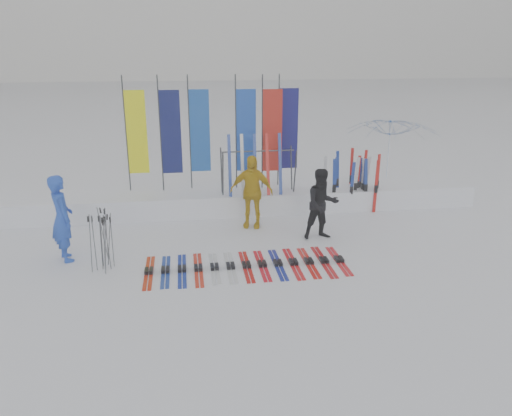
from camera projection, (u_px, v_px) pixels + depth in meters
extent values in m
plane|color=white|center=(258.00, 279.00, 10.20)|extent=(120.00, 120.00, 0.00)
cube|color=white|center=(234.00, 199.00, 14.43)|extent=(14.00, 1.60, 0.60)
imported|color=blue|center=(62.00, 218.00, 10.84)|extent=(0.72, 0.84, 1.94)
imported|color=black|center=(322.00, 204.00, 12.09)|extent=(0.91, 0.74, 1.75)
imported|color=gold|center=(251.00, 192.00, 12.87)|extent=(1.20, 0.78, 1.90)
imported|color=white|center=(390.00, 157.00, 15.39)|extent=(3.60, 3.63, 2.51)
cube|color=#B31E0E|center=(149.00, 271.00, 10.46)|extent=(0.17, 1.65, 0.07)
cube|color=navy|center=(166.00, 270.00, 10.50)|extent=(0.17, 1.58, 0.07)
cube|color=navy|center=(182.00, 269.00, 10.55)|extent=(0.17, 1.66, 0.07)
cube|color=red|center=(198.00, 268.00, 10.60)|extent=(0.17, 1.69, 0.07)
cube|color=silver|center=(214.00, 267.00, 10.65)|extent=(0.17, 1.57, 0.07)
cube|color=silver|center=(231.00, 266.00, 10.69)|extent=(0.17, 1.60, 0.07)
cube|color=#B7100E|center=(246.00, 265.00, 10.74)|extent=(0.17, 1.61, 0.07)
cube|color=red|center=(262.00, 264.00, 10.79)|extent=(0.17, 1.60, 0.07)
cube|color=navy|center=(278.00, 263.00, 10.84)|extent=(0.17, 1.61, 0.07)
cube|color=red|center=(293.00, 262.00, 10.88)|extent=(0.17, 1.66, 0.07)
cube|color=red|center=(309.00, 261.00, 10.93)|extent=(0.17, 1.62, 0.07)
cube|color=#B50E11|center=(324.00, 261.00, 10.98)|extent=(0.17, 1.69, 0.07)
cube|color=red|center=(339.00, 260.00, 11.03)|extent=(0.17, 1.56, 0.07)
cylinder|color=#595B60|center=(105.00, 246.00, 10.28)|extent=(0.10, 0.11, 1.21)
cylinder|color=#595B60|center=(107.00, 235.00, 10.88)|extent=(0.05, 0.04, 1.23)
cylinder|color=#595B60|center=(94.00, 243.00, 10.38)|extent=(0.02, 0.06, 1.25)
cylinder|color=#595B60|center=(103.00, 233.00, 10.93)|extent=(0.15, 0.02, 1.23)
cylinder|color=#595B60|center=(102.00, 241.00, 10.60)|extent=(0.05, 0.02, 1.16)
cylinder|color=#595B60|center=(104.00, 243.00, 10.52)|extent=(0.07, 0.07, 1.17)
cylinder|color=#595B60|center=(91.00, 244.00, 10.36)|extent=(0.05, 0.14, 1.25)
cylinder|color=#595B60|center=(101.00, 243.00, 10.42)|extent=(0.06, 0.09, 1.24)
cylinder|color=#595B60|center=(109.00, 239.00, 10.70)|extent=(0.16, 0.09, 1.16)
cylinder|color=#595B60|center=(107.00, 242.00, 10.51)|extent=(0.09, 0.14, 1.19)
cylinder|color=#595B60|center=(112.00, 242.00, 10.60)|extent=(0.02, 0.02, 1.15)
cylinder|color=#383A3F|center=(126.00, 135.00, 13.75)|extent=(0.04, 0.04, 3.20)
cube|color=#F1F70D|center=(137.00, 133.00, 13.78)|extent=(0.55, 0.03, 2.30)
cylinder|color=#383A3F|center=(160.00, 135.00, 13.76)|extent=(0.04, 0.04, 3.20)
cube|color=#0B1250|center=(171.00, 132.00, 13.79)|extent=(0.55, 0.03, 2.30)
cylinder|color=#383A3F|center=(190.00, 133.00, 13.97)|extent=(0.04, 0.04, 3.20)
cube|color=#174EAD|center=(200.00, 131.00, 14.00)|extent=(0.55, 0.03, 2.30)
cylinder|color=#383A3F|center=(236.00, 133.00, 14.04)|extent=(0.04, 0.04, 3.20)
cube|color=#1846B7|center=(246.00, 131.00, 14.06)|extent=(0.55, 0.03, 2.30)
cylinder|color=#383A3F|center=(262.00, 133.00, 14.02)|extent=(0.04, 0.04, 3.20)
cube|color=red|center=(272.00, 131.00, 14.04)|extent=(0.55, 0.03, 2.30)
cylinder|color=#383A3F|center=(279.00, 131.00, 14.32)|extent=(0.04, 0.04, 3.20)
cube|color=#0D0E60|center=(288.00, 129.00, 14.35)|extent=(0.55, 0.03, 2.30)
cylinder|color=#383A3F|center=(223.00, 174.00, 13.48)|extent=(0.04, 0.30, 1.23)
cylinder|color=#383A3F|center=(221.00, 170.00, 13.95)|extent=(0.04, 0.30, 1.23)
cylinder|color=#383A3F|center=(295.00, 172.00, 13.75)|extent=(0.04, 0.30, 1.23)
cylinder|color=#383A3F|center=(291.00, 168.00, 14.22)|extent=(0.04, 0.30, 1.23)
cylinder|color=#383A3F|center=(258.00, 151.00, 13.68)|extent=(2.00, 0.04, 0.04)
cube|color=silver|center=(363.00, 184.00, 14.32)|extent=(0.09, 0.02, 1.49)
cube|color=silver|center=(366.00, 183.00, 14.43)|extent=(0.09, 0.03, 1.52)
cube|color=silver|center=(355.00, 184.00, 14.22)|extent=(0.09, 0.04, 1.55)
cube|color=red|center=(377.00, 182.00, 14.30)|extent=(0.09, 0.04, 1.64)
cube|color=navy|center=(364.00, 185.00, 14.21)|extent=(0.09, 0.04, 1.50)
cube|color=navy|center=(361.00, 183.00, 14.50)|extent=(0.09, 0.03, 1.48)
cube|color=red|center=(358.00, 182.00, 14.42)|extent=(0.09, 0.04, 1.55)
cube|color=red|center=(364.00, 179.00, 14.51)|extent=(0.09, 0.04, 1.69)
cube|color=navy|center=(366.00, 185.00, 14.10)|extent=(0.09, 0.03, 1.55)
cube|color=navy|center=(337.00, 179.00, 14.45)|extent=(0.09, 0.04, 1.68)
cube|color=navy|center=(334.00, 186.00, 14.00)|extent=(0.09, 0.02, 1.58)
cube|color=red|center=(351.00, 176.00, 14.81)|extent=(0.09, 0.04, 1.70)
cube|color=red|center=(376.00, 186.00, 14.06)|extent=(0.09, 0.02, 1.51)
cube|color=silver|center=(325.00, 182.00, 14.42)|extent=(0.09, 0.04, 1.54)
cube|color=navy|center=(352.00, 188.00, 14.01)|extent=(0.09, 0.04, 1.47)
cube|color=navy|center=(335.00, 186.00, 13.99)|extent=(0.09, 0.04, 1.60)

